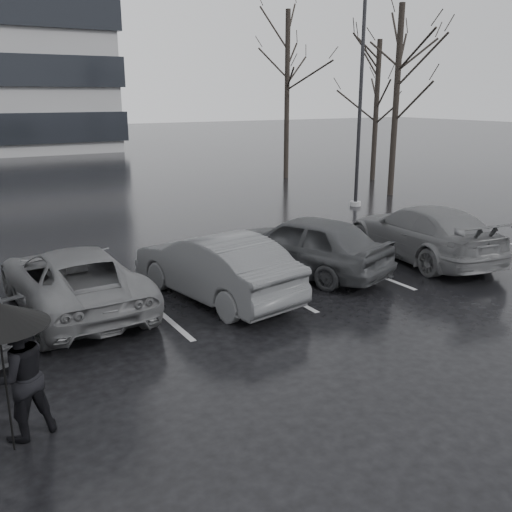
{
  "coord_description": "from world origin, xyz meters",
  "views": [
    {
      "loc": [
        -6.07,
        -8.83,
        4.33
      ],
      "look_at": [
        -0.29,
        1.0,
        1.1
      ],
      "focal_mm": 40.0,
      "sensor_mm": 36.0,
      "label": 1
    }
  ],
  "objects_px": {
    "car_main": "(304,244)",
    "lamp_post": "(360,112)",
    "tree_north": "(287,96)",
    "car_west_b": "(73,279)",
    "car_east": "(422,232)",
    "tree_ne": "(376,112)",
    "pedestrian_right": "(19,376)",
    "tree_east": "(396,103)",
    "car_west_a": "(215,266)"
  },
  "relations": [
    {
      "from": "car_main",
      "to": "car_west_a",
      "type": "relative_size",
      "value": 1.0
    },
    {
      "from": "lamp_post",
      "to": "tree_ne",
      "type": "height_order",
      "value": "lamp_post"
    },
    {
      "from": "car_east",
      "to": "tree_north",
      "type": "distance_m",
      "value": 16.48
    },
    {
      "from": "car_west_b",
      "to": "car_east",
      "type": "xyz_separation_m",
      "value": [
        9.14,
        -0.84,
        0.06
      ]
    },
    {
      "from": "car_east",
      "to": "car_main",
      "type": "bearing_deg",
      "value": -0.15
    },
    {
      "from": "tree_north",
      "to": "car_west_b",
      "type": "bearing_deg",
      "value": -135.76
    },
    {
      "from": "car_east",
      "to": "tree_east",
      "type": "bearing_deg",
      "value": -120.75
    },
    {
      "from": "car_main",
      "to": "tree_north",
      "type": "height_order",
      "value": "tree_north"
    },
    {
      "from": "car_main",
      "to": "tree_north",
      "type": "relative_size",
      "value": 0.52
    },
    {
      "from": "pedestrian_right",
      "to": "car_east",
      "type": "bearing_deg",
      "value": -177.12
    },
    {
      "from": "car_main",
      "to": "tree_ne",
      "type": "distance_m",
      "value": 17.34
    },
    {
      "from": "car_west_b",
      "to": "car_west_a",
      "type": "bearing_deg",
      "value": 162.11
    },
    {
      "from": "car_main",
      "to": "tree_east",
      "type": "height_order",
      "value": "tree_east"
    },
    {
      "from": "car_west_a",
      "to": "tree_north",
      "type": "xyz_separation_m",
      "value": [
        11.8,
        15.11,
        3.52
      ]
    },
    {
      "from": "car_west_b",
      "to": "lamp_post",
      "type": "height_order",
      "value": "lamp_post"
    },
    {
      "from": "tree_east",
      "to": "tree_north",
      "type": "height_order",
      "value": "tree_north"
    },
    {
      "from": "pedestrian_right",
      "to": "tree_ne",
      "type": "bearing_deg",
      "value": -156.77
    },
    {
      "from": "car_main",
      "to": "tree_north",
      "type": "xyz_separation_m",
      "value": [
        9.07,
        14.62,
        3.5
      ]
    },
    {
      "from": "car_east",
      "to": "pedestrian_right",
      "type": "distance_m",
      "value": 11.37
    },
    {
      "from": "car_west_b",
      "to": "lamp_post",
      "type": "relative_size",
      "value": 0.6
    },
    {
      "from": "car_east",
      "to": "tree_ne",
      "type": "height_order",
      "value": "tree_ne"
    },
    {
      "from": "tree_ne",
      "to": "lamp_post",
      "type": "bearing_deg",
      "value": -136.66
    },
    {
      "from": "car_west_b",
      "to": "car_east",
      "type": "height_order",
      "value": "car_east"
    },
    {
      "from": "car_west_a",
      "to": "tree_east",
      "type": "xyz_separation_m",
      "value": [
        12.8,
        8.11,
        3.27
      ]
    },
    {
      "from": "car_main",
      "to": "lamp_post",
      "type": "relative_size",
      "value": 0.55
    },
    {
      "from": "tree_east",
      "to": "lamp_post",
      "type": "bearing_deg",
      "value": -157.9
    },
    {
      "from": "car_west_a",
      "to": "tree_east",
      "type": "relative_size",
      "value": 0.55
    },
    {
      "from": "car_west_a",
      "to": "tree_east",
      "type": "height_order",
      "value": "tree_east"
    },
    {
      "from": "tree_east",
      "to": "tree_north",
      "type": "bearing_deg",
      "value": 98.13
    },
    {
      "from": "lamp_post",
      "to": "tree_north",
      "type": "bearing_deg",
      "value": 76.01
    },
    {
      "from": "car_main",
      "to": "car_east",
      "type": "distance_m",
      "value": 3.58
    },
    {
      "from": "tree_east",
      "to": "pedestrian_right",
      "type": "bearing_deg",
      "value": -146.22
    },
    {
      "from": "lamp_post",
      "to": "car_main",
      "type": "bearing_deg",
      "value": -137.76
    },
    {
      "from": "lamp_post",
      "to": "tree_north",
      "type": "distance_m",
      "value": 8.51
    },
    {
      "from": "car_west_a",
      "to": "car_west_b",
      "type": "xyz_separation_m",
      "value": [
        -2.87,
        0.82,
        -0.05
      ]
    },
    {
      "from": "car_east",
      "to": "tree_north",
      "type": "xyz_separation_m",
      "value": [
        5.53,
        15.13,
        3.52
      ]
    },
    {
      "from": "car_west_b",
      "to": "tree_north",
      "type": "relative_size",
      "value": 0.57
    },
    {
      "from": "tree_east",
      "to": "tree_ne",
      "type": "relative_size",
      "value": 1.14
    },
    {
      "from": "lamp_post",
      "to": "tree_east",
      "type": "height_order",
      "value": "lamp_post"
    },
    {
      "from": "car_west_a",
      "to": "car_east",
      "type": "distance_m",
      "value": 6.27
    },
    {
      "from": "car_east",
      "to": "tree_ne",
      "type": "relative_size",
      "value": 0.72
    },
    {
      "from": "tree_east",
      "to": "car_west_b",
      "type": "bearing_deg",
      "value": -155.06
    },
    {
      "from": "tree_north",
      "to": "tree_east",
      "type": "bearing_deg",
      "value": -81.87
    },
    {
      "from": "car_main",
      "to": "lamp_post",
      "type": "height_order",
      "value": "lamp_post"
    },
    {
      "from": "lamp_post",
      "to": "tree_east",
      "type": "xyz_separation_m",
      "value": [
        3.05,
        1.24,
        0.32
      ]
    },
    {
      "from": "lamp_post",
      "to": "tree_ne",
      "type": "xyz_separation_m",
      "value": [
        5.55,
        5.24,
        -0.18
      ]
    },
    {
      "from": "tree_east",
      "to": "car_east",
      "type": "bearing_deg",
      "value": -128.78
    },
    {
      "from": "pedestrian_right",
      "to": "lamp_post",
      "type": "distance_m",
      "value": 17.88
    },
    {
      "from": "car_west_a",
      "to": "car_main",
      "type": "bearing_deg",
      "value": 179.71
    },
    {
      "from": "lamp_post",
      "to": "pedestrian_right",
      "type": "bearing_deg",
      "value": -144.06
    }
  ]
}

